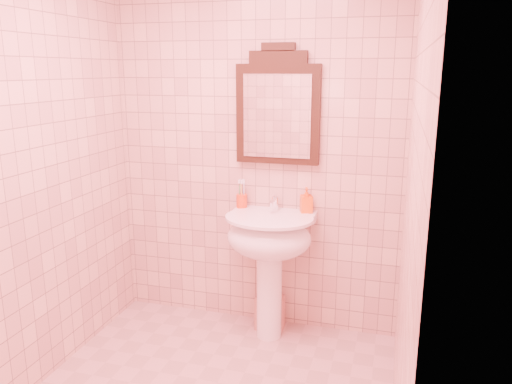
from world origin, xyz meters
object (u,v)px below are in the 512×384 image
(pedestal_sink, at_px, (269,246))
(mirror, at_px, (278,109))
(soap_dispenser, at_px, (306,200))
(towel, at_px, (270,313))
(toothbrush_cup, at_px, (242,200))

(pedestal_sink, bearing_deg, mirror, 90.00)
(pedestal_sink, distance_m, mirror, 0.90)
(pedestal_sink, distance_m, soap_dispenser, 0.39)
(soap_dispenser, bearing_deg, towel, 172.63)
(towel, bearing_deg, toothbrush_cup, 166.79)
(mirror, distance_m, soap_dispenser, 0.63)
(mirror, bearing_deg, pedestal_sink, -90.00)
(toothbrush_cup, bearing_deg, pedestal_sink, -34.13)
(mirror, xyz_separation_m, soap_dispenser, (0.21, -0.04, -0.59))
(pedestal_sink, relative_size, soap_dispenser, 5.09)
(pedestal_sink, bearing_deg, toothbrush_cup, 145.87)
(towel, bearing_deg, mirror, 77.06)
(mirror, distance_m, towel, 1.43)
(pedestal_sink, height_order, toothbrush_cup, toothbrush_cup)
(mirror, bearing_deg, towel, -102.94)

